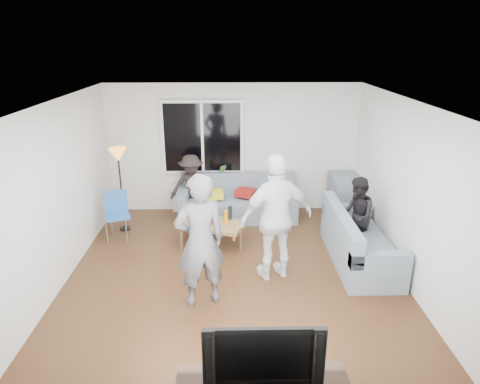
{
  "coord_description": "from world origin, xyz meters",
  "views": [
    {
      "loc": [
        -0.03,
        -5.64,
        3.4
      ],
      "look_at": [
        0.1,
        0.6,
        1.15
      ],
      "focal_mm": 32.01,
      "sensor_mm": 36.0,
      "label": 1
    }
  ],
  "objects_px": {
    "sofa_right_section": "(361,237)",
    "spectator_right": "(357,216)",
    "spectator_back": "(192,187)",
    "side_chair": "(118,216)",
    "player_left": "(200,241)",
    "sofa_back_section": "(238,198)",
    "coffee_table": "(212,233)",
    "television": "(263,350)",
    "player_right": "(276,218)",
    "floor_lamp": "(121,190)"
  },
  "relations": [
    {
      "from": "sofa_right_section",
      "to": "spectator_right",
      "type": "height_order",
      "value": "spectator_right"
    },
    {
      "from": "spectator_right",
      "to": "spectator_back",
      "type": "relative_size",
      "value": 1.01
    },
    {
      "from": "side_chair",
      "to": "player_left",
      "type": "xyz_separation_m",
      "value": [
        1.61,
        -2.0,
        0.49
      ]
    },
    {
      "from": "sofa_back_section",
      "to": "spectator_right",
      "type": "xyz_separation_m",
      "value": [
        1.93,
        -1.49,
        0.23
      ]
    },
    {
      "from": "side_chair",
      "to": "coffee_table",
      "type": "bearing_deg",
      "value": -26.86
    },
    {
      "from": "sofa_back_section",
      "to": "sofa_right_section",
      "type": "distance_m",
      "value": 2.64
    },
    {
      "from": "television",
      "to": "spectator_back",
      "type": "bearing_deg",
      "value": 102.46
    },
    {
      "from": "player_left",
      "to": "spectator_back",
      "type": "bearing_deg",
      "value": -102.53
    },
    {
      "from": "television",
      "to": "player_right",
      "type": "bearing_deg",
      "value": 81.62
    },
    {
      "from": "sofa_right_section",
      "to": "player_right",
      "type": "distance_m",
      "value": 1.56
    },
    {
      "from": "floor_lamp",
      "to": "side_chair",
      "type": "bearing_deg",
      "value": -90.0
    },
    {
      "from": "spectator_back",
      "to": "television",
      "type": "xyz_separation_m",
      "value": [
        1.06,
        -4.8,
        0.1
      ]
    },
    {
      "from": "coffee_table",
      "to": "spectator_right",
      "type": "relative_size",
      "value": 0.84
    },
    {
      "from": "sofa_right_section",
      "to": "side_chair",
      "type": "relative_size",
      "value": 2.33
    },
    {
      "from": "side_chair",
      "to": "spectator_back",
      "type": "height_order",
      "value": "spectator_back"
    },
    {
      "from": "coffee_table",
      "to": "television",
      "type": "bearing_deg",
      "value": -80.15
    },
    {
      "from": "spectator_right",
      "to": "sofa_right_section",
      "type": "bearing_deg",
      "value": 3.58
    },
    {
      "from": "sofa_back_section",
      "to": "coffee_table",
      "type": "xyz_separation_m",
      "value": [
        -0.48,
        -1.15,
        -0.22
      ]
    },
    {
      "from": "sofa_back_section",
      "to": "player_left",
      "type": "height_order",
      "value": "player_left"
    },
    {
      "from": "coffee_table",
      "to": "side_chair",
      "type": "height_order",
      "value": "side_chair"
    },
    {
      "from": "sofa_right_section",
      "to": "spectator_right",
      "type": "bearing_deg",
      "value": 0.0
    },
    {
      "from": "floor_lamp",
      "to": "spectator_right",
      "type": "distance_m",
      "value": 4.19
    },
    {
      "from": "sofa_back_section",
      "to": "player_right",
      "type": "bearing_deg",
      "value": -76.81
    },
    {
      "from": "player_left",
      "to": "spectator_back",
      "type": "distance_m",
      "value": 2.97
    },
    {
      "from": "floor_lamp",
      "to": "player_right",
      "type": "height_order",
      "value": "player_right"
    },
    {
      "from": "sofa_back_section",
      "to": "television",
      "type": "height_order",
      "value": "television"
    },
    {
      "from": "coffee_table",
      "to": "player_right",
      "type": "xyz_separation_m",
      "value": [
        1.0,
        -1.09,
        0.75
      ]
    },
    {
      "from": "sofa_back_section",
      "to": "side_chair",
      "type": "bearing_deg",
      "value": -157.05
    },
    {
      "from": "coffee_table",
      "to": "television",
      "type": "height_order",
      "value": "television"
    },
    {
      "from": "floor_lamp",
      "to": "coffee_table",
      "type": "bearing_deg",
      "value": -20.97
    },
    {
      "from": "sofa_right_section",
      "to": "television",
      "type": "height_order",
      "value": "television"
    },
    {
      "from": "player_left",
      "to": "coffee_table",
      "type": "bearing_deg",
      "value": -111.67
    },
    {
      "from": "sofa_back_section",
      "to": "coffee_table",
      "type": "height_order",
      "value": "sofa_back_section"
    },
    {
      "from": "player_right",
      "to": "television",
      "type": "distance_m",
      "value": 2.57
    },
    {
      "from": "player_left",
      "to": "spectator_right",
      "type": "distance_m",
      "value": 2.86
    },
    {
      "from": "floor_lamp",
      "to": "spectator_back",
      "type": "xyz_separation_m",
      "value": [
        1.23,
        0.54,
        -0.13
      ]
    },
    {
      "from": "player_right",
      "to": "coffee_table",
      "type": "bearing_deg",
      "value": -66.08
    },
    {
      "from": "spectator_right",
      "to": "television",
      "type": "distance_m",
      "value": 3.73
    },
    {
      "from": "player_right",
      "to": "television",
      "type": "height_order",
      "value": "player_right"
    },
    {
      "from": "floor_lamp",
      "to": "television",
      "type": "height_order",
      "value": "floor_lamp"
    },
    {
      "from": "coffee_table",
      "to": "spectator_back",
      "type": "bearing_deg",
      "value": 110.14
    },
    {
      "from": "floor_lamp",
      "to": "spectator_back",
      "type": "distance_m",
      "value": 1.35
    },
    {
      "from": "sofa_right_section",
      "to": "player_left",
      "type": "distance_m",
      "value": 2.74
    },
    {
      "from": "player_right",
      "to": "spectator_right",
      "type": "distance_m",
      "value": 1.62
    },
    {
      "from": "floor_lamp",
      "to": "player_left",
      "type": "distance_m",
      "value": 2.89
    },
    {
      "from": "floor_lamp",
      "to": "spectator_right",
      "type": "xyz_separation_m",
      "value": [
        4.07,
        -0.98,
        -0.13
      ]
    },
    {
      "from": "sofa_back_section",
      "to": "spectator_right",
      "type": "relative_size",
      "value": 1.76
    },
    {
      "from": "spectator_right",
      "to": "player_right",
      "type": "bearing_deg",
      "value": -58.2
    },
    {
      "from": "coffee_table",
      "to": "floor_lamp",
      "type": "xyz_separation_m",
      "value": [
        -1.66,
        0.64,
        0.58
      ]
    },
    {
      "from": "coffee_table",
      "to": "player_right",
      "type": "height_order",
      "value": "player_right"
    }
  ]
}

